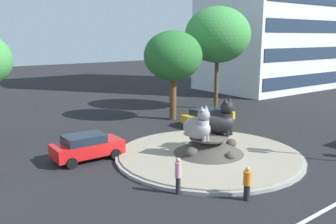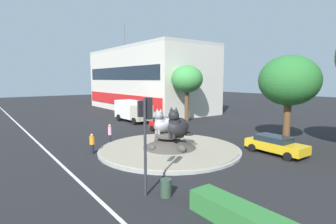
# 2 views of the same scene
# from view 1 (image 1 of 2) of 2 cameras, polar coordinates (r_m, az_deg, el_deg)

# --- Properties ---
(ground_plane) EXTENTS (160.00, 160.00, 0.00)m
(ground_plane) POSITION_cam_1_polar(r_m,az_deg,el_deg) (22.55, 6.42, -7.05)
(ground_plane) COLOR black
(roundabout_island) EXTENTS (11.49, 11.49, 1.30)m
(roundabout_island) POSITION_cam_1_polar(r_m,az_deg,el_deg) (22.42, 6.45, -6.13)
(roundabout_island) COLOR gray
(roundabout_island) RESTS_ON ground
(cat_statue_grey) EXTENTS (1.49, 2.22, 2.11)m
(cat_statue_grey) POSITION_cam_1_polar(r_m,az_deg,el_deg) (21.31, 4.80, -2.33)
(cat_statue_grey) COLOR gray
(cat_statue_grey) RESTS_ON roundabout_island
(cat_statue_black) EXTENTS (1.73, 2.60, 2.40)m
(cat_statue_black) POSITION_cam_1_polar(r_m,az_deg,el_deg) (22.65, 8.34, -1.29)
(cat_statue_black) COLOR black
(cat_statue_black) RESTS_ON roundabout_island
(second_tree_near_tower) EXTENTS (6.49, 6.49, 10.24)m
(second_tree_near_tower) POSITION_cam_1_polar(r_m,az_deg,el_deg) (36.62, 7.88, 12.03)
(second_tree_near_tower) COLOR brown
(second_tree_near_tower) RESTS_ON ground
(third_tree_left) EXTENTS (5.09, 5.09, 7.84)m
(third_tree_left) POSITION_cam_1_polar(r_m,az_deg,el_deg) (31.51, 0.80, 8.85)
(third_tree_left) COLOR brown
(third_tree_left) RESTS_ON ground
(pedestrian_pink_shirt) EXTENTS (0.30, 0.30, 1.79)m
(pedestrian_pink_shirt) POSITION_cam_1_polar(r_m,az_deg,el_deg) (17.02, 1.62, -9.88)
(pedestrian_pink_shirt) COLOR black
(pedestrian_pink_shirt) RESTS_ON ground
(pedestrian_orange_shirt) EXTENTS (0.38, 0.38, 1.59)m
(pedestrian_orange_shirt) POSITION_cam_1_polar(r_m,az_deg,el_deg) (16.85, 12.46, -10.94)
(pedestrian_orange_shirt) COLOR black
(pedestrian_orange_shirt) RESTS_ON ground
(sedan_on_far_lane) EXTENTS (4.23, 2.19, 1.57)m
(sedan_on_far_lane) POSITION_cam_1_polar(r_m,az_deg,el_deg) (22.17, -12.76, -5.36)
(sedan_on_far_lane) COLOR red
(sedan_on_far_lane) RESTS_ON ground
(hatchback_near_shophouse) EXTENTS (4.60, 2.07, 1.41)m
(hatchback_near_shophouse) POSITION_cam_1_polar(r_m,az_deg,el_deg) (30.33, 6.40, -0.63)
(hatchback_near_shophouse) COLOR gold
(hatchback_near_shophouse) RESTS_ON ground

